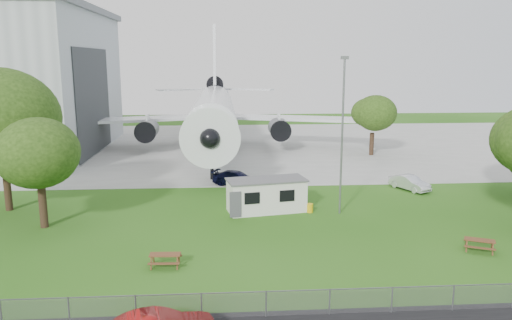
{
  "coord_description": "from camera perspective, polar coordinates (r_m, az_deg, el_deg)",
  "views": [
    {
      "loc": [
        -0.95,
        -30.89,
        11.81
      ],
      "look_at": [
        1.73,
        8.0,
        4.0
      ],
      "focal_mm": 35.0,
      "sensor_mm": 36.0,
      "label": 1
    }
  ],
  "objects": [
    {
      "name": "site_cabin",
      "position": [
        39.65,
        1.22,
        -4.02
      ],
      "size": [
        6.95,
        3.82,
        2.62
      ],
      "color": "silver",
      "rests_on": "ground"
    },
    {
      "name": "car_apron_van",
      "position": [
        47.84,
        -2.23,
        -2.13
      ],
      "size": [
        5.09,
        3.71,
        1.37
      ],
      "primitive_type": "imported",
      "rotation": [
        0.0,
        0.0,
        1.14
      ],
      "color": "black",
      "rests_on": "ground"
    },
    {
      "name": "car_ne_sedan",
      "position": [
        48.29,
        17.15,
        -2.52
      ],
      "size": [
        3.1,
        4.27,
        1.34
      ],
      "primitive_type": "imported",
      "rotation": [
        0.0,
        0.0,
        0.47
      ],
      "color": "silver",
      "rests_on": "ground"
    },
    {
      "name": "lamp_mast",
      "position": [
        38.64,
        9.81,
        2.52
      ],
      "size": [
        0.16,
        0.16,
        12.0
      ],
      "primitive_type": "cylinder",
      "color": "slate",
      "rests_on": "ground"
    },
    {
      "name": "picnic_west",
      "position": [
        30.23,
        -10.31,
        -11.86
      ],
      "size": [
        1.87,
        1.58,
        0.76
      ],
      "primitive_type": null,
      "rotation": [
        0.0,
        0.0,
        -0.04
      ],
      "color": "brown",
      "rests_on": "ground"
    },
    {
      "name": "ground",
      "position": [
        33.08,
        -2.07,
        -9.59
      ],
      "size": [
        160.0,
        160.0,
        0.0
      ],
      "primitive_type": "plane",
      "color": "#3F7522"
    },
    {
      "name": "tree_west_small",
      "position": [
        38.04,
        -23.63,
        0.96
      ],
      "size": [
        5.83,
        5.83,
        8.52
      ],
      "color": "#382619",
      "rests_on": "ground"
    },
    {
      "name": "airliner",
      "position": [
        67.07,
        -4.85,
        5.69
      ],
      "size": [
        46.36,
        47.73,
        17.69
      ],
      "color": "white",
      "rests_on": "ground"
    },
    {
      "name": "tree_far_apron",
      "position": [
        64.2,
        13.21,
        4.83
      ],
      "size": [
        5.33,
        5.33,
        7.56
      ],
      "color": "#382619",
      "rests_on": "ground"
    },
    {
      "name": "concrete_apron",
      "position": [
        69.9,
        -3.11,
        1.6
      ],
      "size": [
        120.0,
        46.0,
        0.03
      ],
      "primitive_type": "cube",
      "color": "#B7B7B2",
      "rests_on": "ground"
    },
    {
      "name": "tree_west_big",
      "position": [
        43.55,
        -27.13,
        3.63
      ],
      "size": [
        9.58,
        9.58,
        11.71
      ],
      "color": "#382619",
      "rests_on": "ground"
    },
    {
      "name": "fence",
      "position": [
        24.45,
        -1.29,
        -17.56
      ],
      "size": [
        58.0,
        0.04,
        1.3
      ],
      "primitive_type": "cube",
      "color": "gray",
      "rests_on": "ground"
    },
    {
      "name": "picnic_east",
      "position": [
        34.93,
        24.11,
        -9.46
      ],
      "size": [
        2.26,
        2.12,
        0.76
      ],
      "primitive_type": null,
      "rotation": [
        0.0,
        0.0,
        -0.43
      ],
      "color": "brown",
      "rests_on": "ground"
    }
  ]
}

